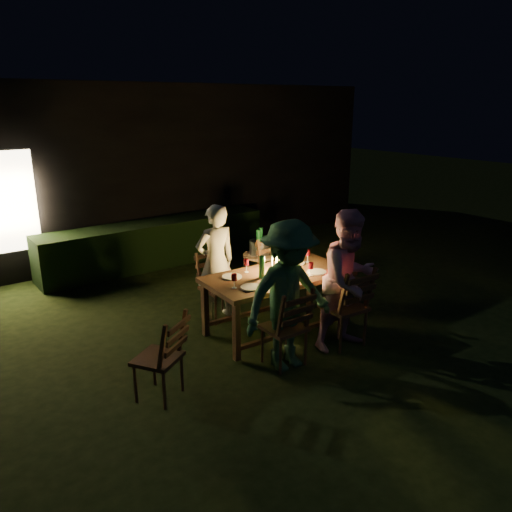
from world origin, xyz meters
TOP-DOWN VIEW (x-y plane):
  - garden_envelope at (-0.01, 6.15)m, footprint 40.00×40.00m
  - dining_table at (-0.47, 0.27)m, footprint 1.92×1.04m
  - chair_near_left at (-0.96, -0.47)m, footprint 0.45×0.48m
  - chair_near_right at (-0.06, -0.53)m, footprint 0.51×0.55m
  - chair_far_left at (-0.87, 1.06)m, footprint 0.45×0.48m
  - chair_far_right at (0.12, 1.01)m, footprint 0.45×0.48m
  - chair_end at (0.76, 0.20)m, footprint 0.47×0.44m
  - chair_spare at (-2.39, -0.23)m, footprint 0.60×0.61m
  - person_house_side at (-0.87, 1.11)m, footprint 0.60×0.41m
  - person_opp_right at (-0.07, -0.58)m, footprint 0.87×0.70m
  - person_opp_left at (-0.97, -0.52)m, footprint 1.13×0.70m
  - lantern at (-0.42, 0.32)m, footprint 0.16×0.16m
  - plate_far_left at (-1.00, 0.52)m, footprint 0.25×0.25m
  - plate_near_left at (-1.03, 0.08)m, footprint 0.25×0.25m
  - plate_far_right at (-0.01, 0.46)m, footprint 0.25×0.25m
  - plate_near_right at (-0.03, 0.02)m, footprint 0.25×0.25m
  - wineglass_a at (-0.75, 0.57)m, footprint 0.06×0.06m
  - wineglass_b at (-1.19, 0.19)m, footprint 0.06×0.06m
  - wineglass_c at (-0.18, -0.03)m, footprint 0.06×0.06m
  - wineglass_d at (0.16, 0.41)m, footprint 0.06×0.06m
  - wineglass_e at (-0.59, -0.02)m, footprint 0.06×0.06m
  - bottle_table at (-0.72, 0.28)m, footprint 0.07×0.07m
  - napkin_left at (-0.64, -0.04)m, footprint 0.18×0.14m
  - napkin_right at (0.06, -0.06)m, footprint 0.18×0.14m
  - phone at (-1.10, 0.01)m, footprint 0.14×0.07m
  - side_table at (0.07, 1.38)m, footprint 0.49×0.49m
  - ice_bucket at (0.07, 1.38)m, footprint 0.30×0.30m
  - bottle_bucket_a at (0.02, 1.34)m, footprint 0.07×0.07m
  - bottle_bucket_b at (0.12, 1.42)m, footprint 0.07×0.07m

SIDE VIEW (x-z plane):
  - chair_end at x=0.76m, z-range -0.19..0.75m
  - chair_spare at x=-2.39m, z-range -0.19..0.76m
  - chair_far_left at x=-0.87m, z-range -0.19..0.77m
  - chair_near_left at x=-0.96m, z-range -0.19..0.79m
  - chair_far_right at x=0.12m, z-range -0.20..0.79m
  - chair_near_right at x=-0.06m, z-range -0.21..0.86m
  - side_table at x=0.07m, z-range 0.25..0.92m
  - dining_table at x=-0.47m, z-range 0.31..1.09m
  - ice_bucket at x=0.07m, z-range 0.67..0.89m
  - phone at x=-1.10m, z-range 0.78..0.79m
  - napkin_left at x=-0.64m, z-range 0.78..0.79m
  - napkin_right at x=0.06m, z-range 0.78..0.79m
  - plate_far_left at x=-1.00m, z-range 0.78..0.79m
  - plate_near_left at x=-1.03m, z-range 0.78..0.79m
  - plate_far_right at x=-0.01m, z-range 0.78..0.79m
  - plate_near_right at x=-0.03m, z-range 0.78..0.79m
  - person_house_side at x=-0.87m, z-range 0.00..1.59m
  - bottle_bucket_a at x=0.02m, z-range 0.67..0.99m
  - bottle_bucket_b at x=0.12m, z-range 0.67..0.99m
  - person_opp_left at x=-0.97m, z-range 0.00..1.70m
  - person_opp_right at x=-0.07m, z-range 0.00..1.71m
  - wineglass_a at x=-0.75m, z-range 0.78..0.95m
  - wineglass_b at x=-1.19m, z-range 0.78..0.95m
  - wineglass_c at x=-0.18m, z-range 0.78..0.95m
  - wineglass_d at x=0.16m, z-range 0.78..0.95m
  - wineglass_e at x=-0.59m, z-range 0.78..0.95m
  - bottle_table at x=-0.72m, z-range 0.78..1.06m
  - lantern at x=-0.42m, z-range 0.76..1.11m
  - garden_envelope at x=-0.01m, z-range -0.02..3.18m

